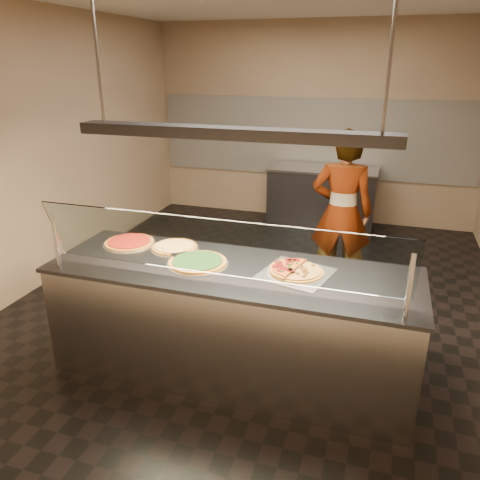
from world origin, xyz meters
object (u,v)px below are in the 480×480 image
(serving_counter, at_px, (232,321))
(pizza_spatula, at_px, (171,252))
(perforated_tray, at_px, (296,273))
(half_pizza_pepperoni, at_px, (283,268))
(half_pizza_sausage, at_px, (309,272))
(heat_lamp_housing, at_px, (231,133))
(prep_table, at_px, (322,198))
(worker, at_px, (342,213))
(pizza_tomato, at_px, (130,242))
(pizza_cheese, at_px, (175,247))
(sneeze_guard, at_px, (215,248))
(pizza_spinach, at_px, (198,262))

(serving_counter, distance_m, pizza_spatula, 0.75)
(perforated_tray, relative_size, half_pizza_pepperoni, 1.34)
(half_pizza_pepperoni, bearing_deg, half_pizza_sausage, -0.62)
(perforated_tray, bearing_deg, heat_lamp_housing, -173.91)
(pizza_spatula, bearing_deg, serving_counter, -10.24)
(prep_table, height_order, worker, worker)
(half_pizza_pepperoni, bearing_deg, perforated_tray, -0.65)
(perforated_tray, xyz_separation_m, pizza_tomato, (-1.50, 0.17, 0.01))
(half_pizza_pepperoni, distance_m, half_pizza_sausage, 0.19)
(half_pizza_sausage, bearing_deg, pizza_cheese, 170.76)
(serving_counter, relative_size, half_pizza_sausage, 6.54)
(serving_counter, distance_m, sneeze_guard, 0.83)
(prep_table, bearing_deg, heat_lamp_housing, -92.31)
(prep_table, bearing_deg, perforated_tray, -84.98)
(serving_counter, bearing_deg, pizza_tomato, 167.65)
(perforated_tray, xyz_separation_m, worker, (0.15, 1.74, -0.04))
(heat_lamp_housing, bearing_deg, half_pizza_pepperoni, 7.73)
(half_pizza_sausage, distance_m, pizza_spinach, 0.87)
(pizza_tomato, relative_size, pizza_spatula, 1.58)
(pizza_spatula, bearing_deg, worker, 54.71)
(serving_counter, bearing_deg, heat_lamp_housing, 0.00)
(prep_table, height_order, heat_lamp_housing, heat_lamp_housing)
(sneeze_guard, bearing_deg, heat_lamp_housing, 90.00)
(half_pizza_pepperoni, bearing_deg, worker, 81.83)
(pizza_cheese, bearing_deg, serving_counter, -22.27)
(pizza_spinach, height_order, pizza_spatula, pizza_spatula)
(perforated_tray, relative_size, pizza_cheese, 1.44)
(prep_table, xyz_separation_m, heat_lamp_housing, (-0.16, -3.84, 1.48))
(sneeze_guard, xyz_separation_m, pizza_spatula, (-0.56, 0.44, -0.27))
(sneeze_guard, relative_size, prep_table, 1.64)
(pizza_spatula, bearing_deg, half_pizza_pepperoni, -2.87)
(sneeze_guard, bearing_deg, pizza_spatula, 141.47)
(pizza_cheese, relative_size, heat_lamp_housing, 0.18)
(serving_counter, relative_size, heat_lamp_housing, 1.24)
(serving_counter, xyz_separation_m, pizza_cheese, (-0.59, 0.24, 0.48))
(perforated_tray, bearing_deg, half_pizza_pepperoni, 179.35)
(pizza_spatula, bearing_deg, pizza_spinach, -19.97)
(half_pizza_sausage, bearing_deg, heat_lamp_housing, -175.00)
(serving_counter, relative_size, pizza_tomato, 6.38)
(serving_counter, height_order, pizza_tomato, pizza_tomato)
(half_pizza_pepperoni, xyz_separation_m, worker, (0.25, 1.74, -0.07))
(half_pizza_pepperoni, relative_size, heat_lamp_housing, 0.19)
(worker, bearing_deg, sneeze_guard, 69.21)
(serving_counter, xyz_separation_m, half_pizza_sausage, (0.58, 0.05, 0.49))
(perforated_tray, bearing_deg, pizza_cheese, 170.01)
(serving_counter, bearing_deg, pizza_cheese, 157.73)
(prep_table, relative_size, worker, 0.89)
(pizza_spinach, xyz_separation_m, prep_table, (0.44, 3.84, -0.48))
(half_pizza_pepperoni, relative_size, half_pizza_sausage, 1.00)
(half_pizza_pepperoni, xyz_separation_m, half_pizza_sausage, (0.19, -0.00, -0.01))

